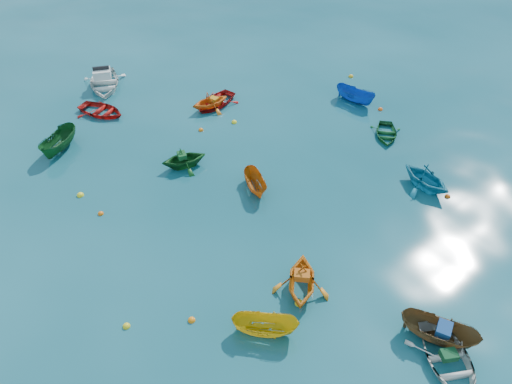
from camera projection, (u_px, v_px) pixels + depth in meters
ground at (321, 251)px, 24.02m from camera, size 160.00×160.00×0.00m
dinghy_white_near at (447, 365)px, 19.46m from camera, size 4.00×4.40×0.75m
sampan_brown_mid at (436, 339)px, 20.32m from camera, size 2.38×3.33×1.21m
dinghy_orange_w at (301, 290)px, 22.23m from camera, size 3.94×3.94×1.57m
sampan_yellow_mid at (265, 332)px, 20.56m from camera, size 2.67×2.72×1.07m
dinghy_green_e at (386, 136)px, 31.50m from camera, size 3.33×3.28×0.57m
dinghy_cyan_se at (424, 187)px, 27.65m from camera, size 2.65×3.04×1.54m
sampan_orange_n at (256, 189)px, 27.52m from camera, size 1.89×2.76×1.00m
dinghy_green_n at (185, 166)px, 29.09m from camera, size 3.12×2.89×1.35m
dinghy_red_ne at (215, 105)px, 34.37m from camera, size 3.84×3.18×0.69m
sampan_blue_far at (354, 102)px, 34.71m from camera, size 1.69×3.16×1.16m
dinghy_red_far at (102, 114)px, 33.51m from camera, size 3.60×4.03×0.69m
dinghy_orange_far at (210, 109)px, 33.99m from camera, size 2.82×2.50×1.36m
sampan_green_far at (62, 150)px, 30.35m from camera, size 3.35×2.89×1.26m
motorboat_white at (105, 87)px, 36.32m from camera, size 4.73×5.30×1.51m
tarp_green_a at (449, 355)px, 19.19m from camera, size 0.77×0.71×0.30m
tarp_blue_a at (444, 329)px, 19.76m from camera, size 0.90×0.81×0.36m
tarp_orange_a at (302, 275)px, 21.64m from camera, size 0.84×0.84×0.33m
tarp_green_b at (182, 155)px, 28.53m from camera, size 0.63×0.72×0.30m
tarp_orange_b at (214, 99)px, 34.00m from camera, size 0.57×0.67×0.28m
buoy_or_a at (192, 320)px, 21.00m from camera, size 0.32×0.32×0.32m
buoy_ye_a at (299, 304)px, 21.67m from camera, size 0.38×0.38×0.38m
buoy_or_b at (447, 197)px, 27.04m from camera, size 0.31×0.31×0.31m
buoy_ye_b at (127, 326)px, 20.78m from camera, size 0.32×0.32×0.32m
buoy_or_c at (101, 214)px, 26.00m from camera, size 0.30×0.30×0.30m
buoy_ye_c at (234, 123)px, 32.67m from camera, size 0.36×0.36×0.36m
buoy_or_d at (380, 110)px, 33.89m from camera, size 0.33×0.33×0.33m
buoy_ye_d at (81, 195)px, 27.12m from camera, size 0.38×0.38×0.38m
buoy_or_e at (201, 130)px, 31.97m from camera, size 0.33×0.33×0.33m
buoy_ye_e at (351, 77)px, 37.49m from camera, size 0.37×0.37×0.37m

